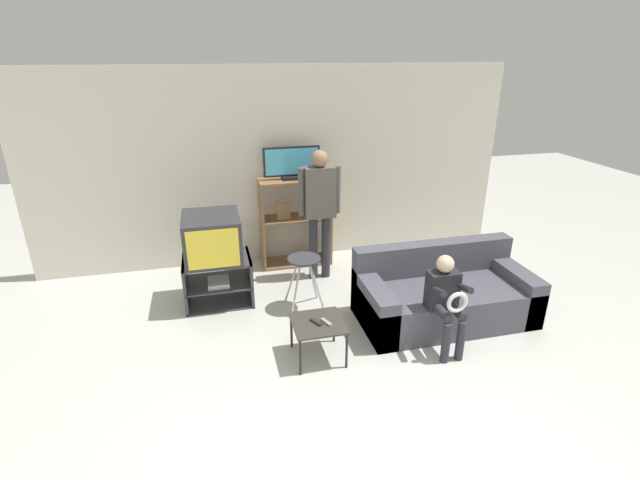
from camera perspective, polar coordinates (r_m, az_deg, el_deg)
The scene contains 13 objects.
ground_plane at distance 3.74m, azimuth 5.53°, elevation -25.13°, with size 18.00×18.00×0.00m, color beige.
wall_back at distance 6.30m, azimuth -5.15°, elevation 8.89°, with size 6.40×0.06×2.60m.
tv_stand at distance 5.53m, azimuth -12.40°, elevation -4.89°, with size 0.77×0.55×0.55m.
television_main at distance 5.32m, azimuth -13.13°, elevation 0.29°, with size 0.62×0.68×0.51m.
media_shelf at distance 6.27m, azimuth -3.06°, elevation 2.32°, with size 0.94×0.39×1.20m.
television_flat at distance 6.06m, azimuth -3.50°, elevation 9.35°, with size 0.74×0.20×0.42m.
folding_stool at distance 5.16m, azimuth -1.97°, elevation -3.33°, with size 0.41×0.41×0.63m.
snack_table at distance 4.43m, azimuth -0.24°, elevation -10.55°, with size 0.48×0.48×0.39m.
remote_control_black at distance 4.39m, azimuth -0.48°, elevation -10.06°, with size 0.04×0.14×0.02m, color #232328.
remote_control_white at distance 4.39m, azimuth 0.79°, elevation -10.07°, with size 0.04×0.14×0.02m, color gray.
couch at distance 5.28m, azimuth 14.92°, elevation -6.61°, with size 1.86×0.90×0.77m.
person_standing_adult at distance 5.72m, azimuth -0.05°, elevation 4.60°, with size 0.53×0.20×1.67m.
person_seated_child at distance 4.62m, azimuth 15.25°, elevation -6.75°, with size 0.33×0.43×0.97m.
Camera 1 is at (-0.92, -2.37, 2.75)m, focal length 26.00 mm.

